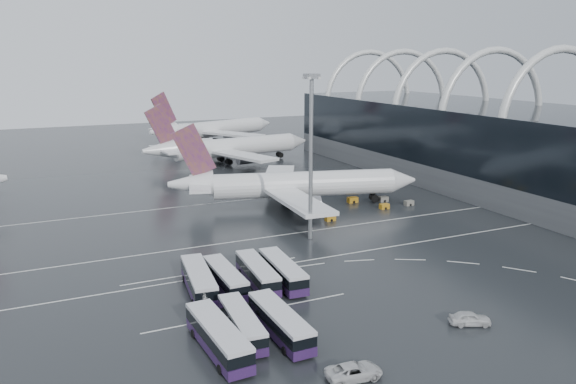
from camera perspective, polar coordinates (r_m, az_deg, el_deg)
name	(u,v)px	position (r m, az deg, el deg)	size (l,w,h in m)	color
ground	(347,249)	(97.53, 6.03, -5.81)	(420.00, 420.00, 0.00)	black
terminal	(525,147)	(148.62, 22.98, 4.20)	(42.00, 160.00, 34.90)	#595C5E
lane_marking_near	(353,253)	(95.91, 6.64, -6.16)	(120.00, 0.25, 0.01)	white
lane_marking_mid	(315,230)	(107.47, 2.77, -3.91)	(120.00, 0.25, 0.01)	white
lane_marking_far	(260,198)	(132.01, -2.82, -0.61)	(120.00, 0.25, 0.01)	white
bus_bay_line_south	(250,312)	(74.43, -3.90, -12.09)	(28.00, 0.25, 0.01)	white
bus_bay_line_north	(213,271)	(88.38, -7.63, -7.94)	(28.00, 0.25, 0.01)	white
airliner_main	(292,185)	(123.79, 0.37, 0.70)	(54.97, 47.53, 18.85)	silver
airliner_gate_b	(227,148)	(175.67, -6.18, 4.47)	(55.72, 49.78, 19.34)	silver
airliner_gate_c	(213,129)	(220.55, -7.66, 6.32)	(55.72, 50.77, 20.39)	silver
bus_row_near_a	(199,280)	(80.24, -9.06, -8.84)	(4.59, 13.92, 3.36)	#261644
bus_row_near_b	(225,278)	(81.00, -6.41, -8.64)	(3.05, 12.63, 3.11)	#261644
bus_row_near_c	(257,273)	(82.24, -3.13, -8.20)	(3.76, 13.09, 3.18)	#261644
bus_row_near_d	(283,271)	(82.73, -0.56, -8.01)	(3.82, 13.40, 3.26)	#261644
bus_row_far_a	(218,337)	(64.96, -7.11, -14.37)	(3.80, 13.87, 3.38)	#261644
bus_row_far_b	(242,323)	(68.03, -4.72, -13.16)	(3.57, 12.30, 2.99)	#261644
bus_row_far_c	(280,322)	(67.81, -0.78, -13.08)	(3.27, 13.14, 3.23)	#261644
van_curve_a	(354,371)	(60.66, 6.72, -17.64)	(2.76, 5.99, 1.66)	silver
van_curve_b	(470,318)	(74.23, 17.99, -12.11)	(2.03, 5.04, 1.72)	silver
floodlight_mast	(311,137)	(98.60, 2.36, 5.56)	(2.26, 2.26, 29.48)	gray
gse_cart_belly_a	(384,206)	(124.11, 9.76, -1.45)	(2.03, 1.20, 1.11)	#BA7E18
gse_cart_belly_b	(383,199)	(130.27, 9.66, -0.72)	(2.16, 1.28, 1.18)	slate
gse_cart_belly_c	(330,218)	(113.78, 4.31, -2.65)	(2.05, 1.21, 1.12)	#BA7E18
gse_cart_belly_d	(409,203)	(128.07, 12.19, -1.09)	(2.02, 1.19, 1.10)	slate
gse_cart_belly_e	(353,200)	(128.48, 6.57, -0.79)	(2.30, 1.36, 1.25)	#BA7E18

